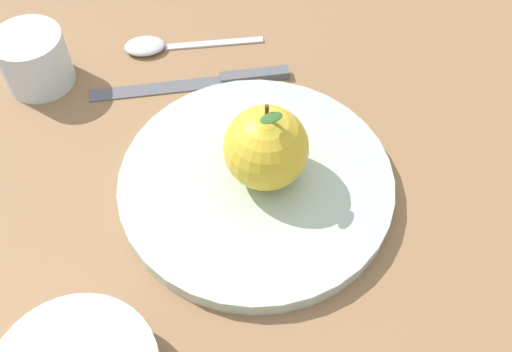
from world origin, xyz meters
TOP-DOWN VIEW (x-y plane):
  - ground_plane at (0.00, 0.00)m, footprint 2.40×2.40m
  - dinner_plate at (0.02, 0.02)m, footprint 0.27×0.27m
  - apple at (0.02, 0.03)m, footprint 0.08×0.08m
  - cup at (-0.21, -0.16)m, footprint 0.08×0.08m
  - knife at (-0.13, 0.02)m, footprint 0.06×0.22m
  - spoon at (-0.21, -0.02)m, footprint 0.06×0.17m

SIDE VIEW (x-z plane):
  - ground_plane at x=0.00m, z-range 0.00..0.00m
  - knife at x=-0.13m, z-range 0.00..0.01m
  - spoon at x=-0.21m, z-range 0.00..0.01m
  - dinner_plate at x=0.02m, z-range 0.00..0.02m
  - cup at x=-0.21m, z-range 0.00..0.07m
  - apple at x=0.02m, z-range 0.01..0.11m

